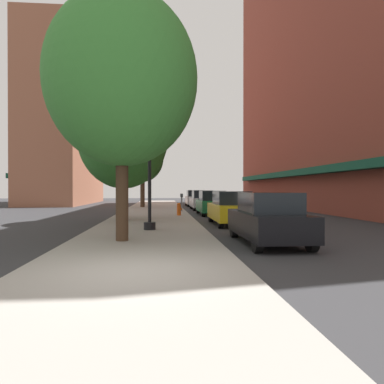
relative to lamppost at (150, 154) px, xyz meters
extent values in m
plane|color=#2D2D30|center=(3.91, 10.70, -3.20)|extent=(90.00, 90.00, 0.00)
cube|color=gray|center=(-0.09, 11.70, -3.14)|extent=(4.80, 50.00, 0.12)
cube|color=brown|center=(14.91, 14.70, 11.51)|extent=(6.00, 40.00, 29.42)
cube|color=#144C38|center=(11.56, 14.70, -0.10)|extent=(0.90, 34.00, 0.50)
cube|color=#9E6047|center=(-11.09, 29.70, 6.57)|extent=(6.00, 18.00, 19.55)
cube|color=#144C38|center=(-14.44, 29.70, -0.10)|extent=(0.90, 15.30, 0.50)
cylinder|color=black|center=(0.00, 0.00, -2.93)|extent=(0.48, 0.48, 0.30)
cylinder|color=black|center=(0.00, 0.00, -0.18)|extent=(0.14, 0.14, 5.20)
sphere|color=silver|center=(0.00, 0.00, 2.60)|extent=(0.44, 0.44, 0.44)
cylinder|color=#E05614|center=(1.57, 7.77, -2.77)|extent=(0.26, 0.26, 0.62)
sphere|color=#E05614|center=(1.57, 7.77, -2.41)|extent=(0.24, 0.24, 0.24)
cylinder|color=#E05614|center=(1.71, 7.77, -2.68)|extent=(0.12, 0.10, 0.10)
cylinder|color=slate|center=(1.96, 12.33, -2.56)|extent=(0.06, 0.06, 1.05)
cube|color=#33383D|center=(1.96, 12.33, -1.90)|extent=(0.14, 0.09, 0.26)
cylinder|color=slate|center=(1.96, 11.26, -2.56)|extent=(0.06, 0.06, 1.05)
cube|color=#33383D|center=(1.96, 11.26, -1.90)|extent=(0.14, 0.09, 0.26)
cylinder|color=#422D1E|center=(-1.27, 18.45, -1.54)|extent=(0.40, 0.40, 3.09)
ellipsoid|color=#235B23|center=(-1.27, 18.45, 1.46)|extent=(3.88, 3.88, 4.46)
cylinder|color=#4C3823|center=(-1.58, 4.93, -1.76)|extent=(0.40, 0.40, 2.64)
ellipsoid|color=#2D6B28|center=(-1.58, 4.93, 1.37)|extent=(4.83, 4.83, 5.55)
cylinder|color=#422D1E|center=(-0.77, -3.04, -1.41)|extent=(0.40, 0.40, 3.34)
ellipsoid|color=#387F33|center=(-0.77, -3.04, 2.07)|extent=(4.83, 4.83, 5.56)
cylinder|color=black|center=(3.13, -1.70, -2.88)|extent=(0.22, 0.64, 0.64)
cylinder|color=black|center=(4.69, -1.70, -2.88)|extent=(0.22, 0.64, 0.64)
cylinder|color=black|center=(3.13, -4.90, -2.88)|extent=(0.22, 0.64, 0.64)
cylinder|color=black|center=(4.69, -4.90, -2.88)|extent=(0.22, 0.64, 0.64)
cube|color=black|center=(3.91, -3.30, -2.56)|extent=(1.80, 4.30, 0.76)
cube|color=black|center=(3.91, -3.45, -1.86)|extent=(1.56, 2.20, 0.64)
cylinder|color=black|center=(3.13, 4.47, -2.88)|extent=(0.22, 0.64, 0.64)
cylinder|color=black|center=(4.69, 4.47, -2.88)|extent=(0.22, 0.64, 0.64)
cylinder|color=black|center=(3.13, 1.27, -2.88)|extent=(0.22, 0.64, 0.64)
cylinder|color=black|center=(4.69, 1.27, -2.88)|extent=(0.22, 0.64, 0.64)
cube|color=gold|center=(3.91, 2.87, -2.56)|extent=(1.80, 4.30, 0.76)
cube|color=black|center=(3.91, 2.72, -1.86)|extent=(1.56, 2.20, 0.64)
cylinder|color=black|center=(3.13, 11.25, -2.88)|extent=(0.22, 0.64, 0.64)
cylinder|color=black|center=(4.69, 11.25, -2.88)|extent=(0.22, 0.64, 0.64)
cylinder|color=black|center=(3.13, 8.05, -2.88)|extent=(0.22, 0.64, 0.64)
cylinder|color=black|center=(4.69, 8.05, -2.88)|extent=(0.22, 0.64, 0.64)
cube|color=#196638|center=(3.91, 9.65, -2.56)|extent=(1.80, 4.30, 0.76)
cube|color=black|center=(3.91, 9.50, -1.86)|extent=(1.56, 2.20, 0.64)
cylinder|color=black|center=(3.13, 17.28, -2.88)|extent=(0.22, 0.64, 0.64)
cylinder|color=black|center=(4.69, 17.28, -2.88)|extent=(0.22, 0.64, 0.64)
cylinder|color=black|center=(3.13, 14.08, -2.88)|extent=(0.22, 0.64, 0.64)
cylinder|color=black|center=(4.69, 14.08, -2.88)|extent=(0.22, 0.64, 0.64)
cube|color=#B2B2BA|center=(3.91, 15.68, -2.56)|extent=(1.80, 4.30, 0.76)
cube|color=black|center=(3.91, 15.53, -1.86)|extent=(1.56, 2.20, 0.64)
cylinder|color=black|center=(3.13, 23.81, -2.88)|extent=(0.22, 0.64, 0.64)
cylinder|color=black|center=(4.69, 23.81, -2.88)|extent=(0.22, 0.64, 0.64)
cylinder|color=black|center=(3.13, 20.61, -2.88)|extent=(0.22, 0.64, 0.64)
cylinder|color=black|center=(4.69, 20.61, -2.88)|extent=(0.22, 0.64, 0.64)
cube|color=silver|center=(3.91, 22.21, -2.56)|extent=(1.80, 4.30, 0.76)
cube|color=black|center=(3.91, 22.06, -1.86)|extent=(1.56, 2.20, 0.64)
camera|label=1|loc=(0.49, -14.57, -1.43)|focal=33.35mm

